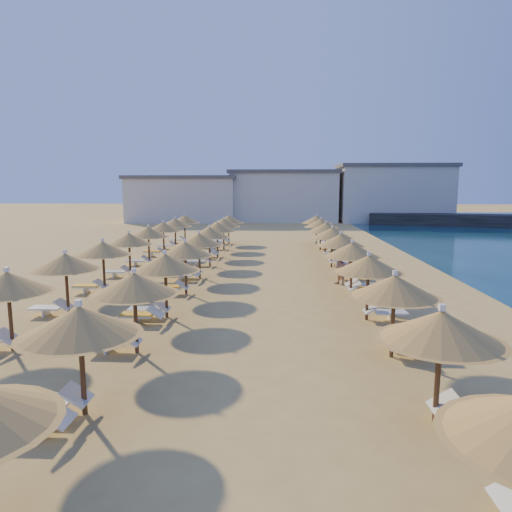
{
  "coord_description": "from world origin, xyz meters",
  "views": [
    {
      "loc": [
        0.12,
        -20.53,
        5.08
      ],
      "look_at": [
        -1.02,
        4.0,
        1.3
      ],
      "focal_mm": 32.0,
      "sensor_mm": 36.0,
      "label": 1
    }
  ],
  "objects_px": {
    "jetty": "(492,221)",
    "parasol_row_east": "(346,246)",
    "parasol_row_west": "(193,245)",
    "beachgoer_c": "(350,257)",
    "beachgoer_b": "(340,270)"
  },
  "relations": [
    {
      "from": "beachgoer_b",
      "to": "parasol_row_west",
      "type": "bearing_deg",
      "value": -126.9
    },
    {
      "from": "jetty",
      "to": "parasol_row_east",
      "type": "xyz_separation_m",
      "value": [
        -23.62,
        -35.77,
        1.37
      ]
    },
    {
      "from": "beachgoer_c",
      "to": "beachgoer_b",
      "type": "relative_size",
      "value": 1.06
    },
    {
      "from": "parasol_row_west",
      "to": "beachgoer_b",
      "type": "height_order",
      "value": "parasol_row_west"
    },
    {
      "from": "parasol_row_east",
      "to": "beachgoer_c",
      "type": "distance_m",
      "value": 4.79
    },
    {
      "from": "parasol_row_west",
      "to": "beachgoer_c",
      "type": "distance_m",
      "value": 9.89
    },
    {
      "from": "jetty",
      "to": "parasol_row_west",
      "type": "distance_m",
      "value": 47.6
    },
    {
      "from": "parasol_row_east",
      "to": "beachgoer_c",
      "type": "relative_size",
      "value": 22.26
    },
    {
      "from": "jetty",
      "to": "parasol_row_west",
      "type": "relative_size",
      "value": 0.8
    },
    {
      "from": "jetty",
      "to": "parasol_row_east",
      "type": "relative_size",
      "value": 0.8
    },
    {
      "from": "parasol_row_east",
      "to": "parasol_row_west",
      "type": "height_order",
      "value": "same"
    },
    {
      "from": "parasol_row_east",
      "to": "beachgoer_b",
      "type": "bearing_deg",
      "value": 110.88
    },
    {
      "from": "parasol_row_west",
      "to": "beachgoer_b",
      "type": "bearing_deg",
      "value": 3.36
    },
    {
      "from": "beachgoer_c",
      "to": "parasol_row_east",
      "type": "bearing_deg",
      "value": -40.45
    },
    {
      "from": "parasol_row_east",
      "to": "parasol_row_west",
      "type": "distance_m",
      "value": 7.75
    }
  ]
}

